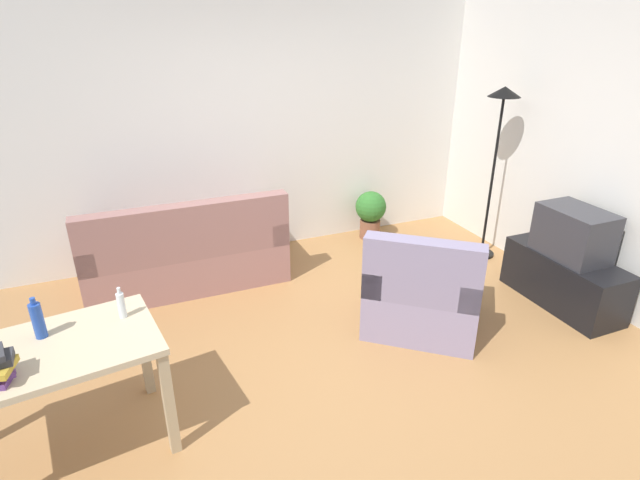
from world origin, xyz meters
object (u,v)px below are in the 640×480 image
tv_stand (564,279)px  bottle_clear (121,305)px  armchair (423,293)px  couch (186,255)px  tv (574,233)px  desk (48,366)px  torchiere_lamp (500,127)px  bottle_blue (38,320)px  potted_plant (371,211)px

tv_stand → bottle_clear: bottle_clear is taller
tv_stand → armchair: 1.42m
couch → tv: bearing=151.4°
couch → desk: bearing=61.5°
tv → tv_stand: bearing=90.0°
couch → torchiere_lamp: size_ratio=1.04×
desk → bottle_clear: bottle_clear is taller
tv → bottle_clear: 3.71m
armchair → tv: bearing=-147.3°
armchair → bottle_blue: 2.81m
desk → couch: bearing=53.2°
tv_stand → potted_plant: (-0.93, 2.01, 0.09)m
desk → tv: bearing=-5.7°
armchair → couch: bearing=-2.7°
tv_stand → desk: desk is taller
potted_plant → bottle_blue: 3.87m
bottle_blue → bottle_clear: bottle_blue is taller
bottle_blue → tv_stand: bearing=0.7°
couch → tv: size_ratio=3.15×
couch → potted_plant: bearing=-171.8°
couch → desk: size_ratio=1.46×
potted_plant → armchair: bearing=-104.6°
armchair → bottle_clear: bearing=43.7°
couch → bottle_blue: bearing=59.3°
desk → bottle_clear: bearing=14.4°
potted_plant → tv_stand: bearing=-65.3°
tv → bottle_clear: bearing=90.2°
desk → bottle_blue: size_ratio=5.06×
couch → bottle_clear: bottle_clear is taller
couch → armchair: 2.29m
torchiere_lamp → bottle_clear: (-3.71, -1.12, -0.57)m
tv → bottle_blue: bottle_blue is taller
potted_plant → bottle_clear: size_ratio=2.80×
torchiere_lamp → bottle_blue: (-4.15, -1.16, -0.54)m
tv_stand → bottle_blue: bearing=90.7°
potted_plant → bottle_clear: (-2.78, -2.02, 0.52)m
bottle_blue → bottle_clear: bearing=5.1°
tv → desk: size_ratio=0.47×
tv_stand → torchiere_lamp: size_ratio=0.61×
tv → desk: bearing=92.7°
tv → armchair: same height
tv_stand → desk: bearing=92.7°
bottle_clear → torchiere_lamp: bearing=16.8°
torchiere_lamp → desk: (-4.13, -1.30, -0.76)m
tv → bottle_blue: size_ratio=2.35×
couch → bottle_blue: bottle_blue is taller
couch → bottle_clear: (-0.60, -1.71, 0.54)m
tv_stand → potted_plant: size_ratio=1.93×
torchiere_lamp → armchair: torchiere_lamp is taller
desk → bottle_blue: bottle_blue is taller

